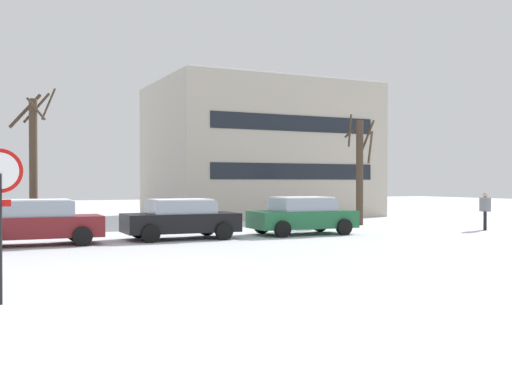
# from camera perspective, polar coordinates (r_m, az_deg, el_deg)

# --- Properties ---
(ground_plane) EXTENTS (120.00, 120.00, 0.00)m
(ground_plane) POSITION_cam_1_polar(r_m,az_deg,el_deg) (13.89, -11.19, -7.75)
(ground_plane) COLOR white
(road_surface) EXTENTS (80.00, 8.26, 0.00)m
(road_surface) POSITION_cam_1_polar(r_m,az_deg,el_deg) (16.91, -13.87, -6.21)
(road_surface) COLOR silver
(road_surface) RESTS_ON ground
(stop_sign) EXTENTS (0.76, 0.09, 2.66)m
(stop_sign) POSITION_cam_1_polar(r_m,az_deg,el_deg) (11.24, -22.82, -0.27)
(stop_sign) COLOR black
(stop_sign) RESTS_ON ground
(parked_car_maroon) EXTENTS (4.32, 2.14, 1.53)m
(parked_car_maroon) POSITION_cam_1_polar(r_m,az_deg,el_deg) (21.50, -19.90, -2.65)
(parked_car_maroon) COLOR maroon
(parked_car_maroon) RESTS_ON ground
(parked_car_black) EXTENTS (4.22, 2.28, 1.48)m
(parked_car_black) POSITION_cam_1_polar(r_m,az_deg,el_deg) (22.64, -7.07, -2.48)
(parked_car_black) COLOR black
(parked_car_black) RESTS_ON ground
(parked_car_green) EXTENTS (4.24, 2.28, 1.51)m
(parked_car_green) POSITION_cam_1_polar(r_m,az_deg,el_deg) (24.54, 4.35, -2.19)
(parked_car_green) COLOR #1E6038
(parked_car_green) RESTS_ON ground
(pedestrian_crossing) EXTENTS (0.36, 0.43, 1.65)m
(pedestrian_crossing) POSITION_cam_1_polar(r_m,az_deg,el_deg) (28.48, 20.62, -1.44)
(pedestrian_crossing) COLOR black
(pedestrian_crossing) RESTS_ON ground
(tree_far_mid) EXTENTS (1.50, 1.50, 5.50)m
(tree_far_mid) POSITION_cam_1_polar(r_m,az_deg,el_deg) (30.34, 9.67, 2.15)
(tree_far_mid) COLOR #423326
(tree_far_mid) RESTS_ON ground
(tree_far_right) EXTENTS (1.64, 1.32, 5.63)m
(tree_far_right) POSITION_cam_1_polar(r_m,az_deg,el_deg) (24.50, -20.09, 2.68)
(tree_far_right) COLOR #423326
(tree_far_right) RESTS_ON ground
(building_far_right) EXTENTS (12.84, 9.29, 8.22)m
(building_far_right) POSITION_cam_1_polar(r_m,az_deg,el_deg) (38.48, 0.30, 3.90)
(building_far_right) COLOR #B2A899
(building_far_right) RESTS_ON ground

